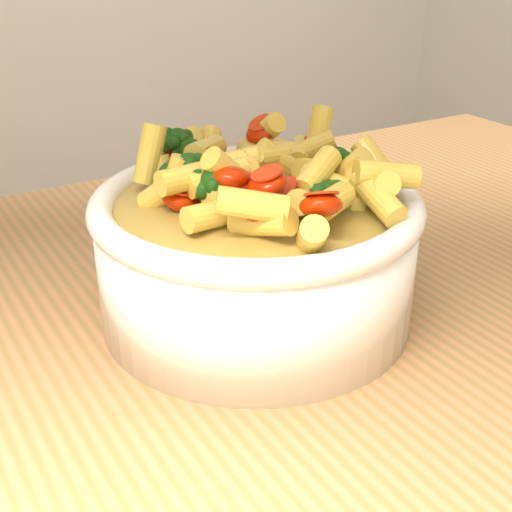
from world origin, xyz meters
TOP-DOWN VIEW (x-y plane):
  - table at (0.00, 0.00)m, footprint 1.20×0.80m
  - serving_bowl at (-0.03, 0.02)m, footprint 0.25×0.25m
  - pasta_salad at (-0.03, 0.02)m, footprint 0.20×0.20m

SIDE VIEW (x-z plane):
  - table at x=0.00m, z-range 0.35..1.25m
  - serving_bowl at x=-0.03m, z-range 0.90..1.01m
  - pasta_salad at x=-0.03m, z-range 1.00..1.04m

